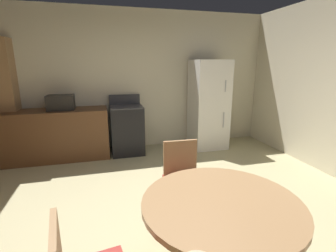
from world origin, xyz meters
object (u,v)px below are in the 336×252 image
(microwave, at_px, (61,102))
(chair_north, at_px, (183,176))
(refrigerator, at_px, (208,105))
(dining_table, at_px, (220,221))
(oven_range, at_px, (127,129))

(microwave, xyz_separation_m, chair_north, (1.51, -2.24, -0.53))
(refrigerator, height_order, chair_north, refrigerator)
(microwave, xyz_separation_m, dining_table, (1.48, -3.19, -0.43))
(oven_range, bearing_deg, refrigerator, -1.87)
(refrigerator, bearing_deg, chair_north, -119.88)
(oven_range, xyz_separation_m, dining_table, (0.36, -3.19, 0.13))
(oven_range, height_order, chair_north, oven_range)
(oven_range, relative_size, refrigerator, 0.62)
(microwave, distance_m, chair_north, 2.76)
(chair_north, bearing_deg, dining_table, -0.00)
(oven_range, relative_size, chair_north, 1.26)
(dining_table, height_order, chair_north, chair_north)
(refrigerator, xyz_separation_m, dining_table, (-1.29, -3.14, -0.28))
(microwave, distance_m, dining_table, 3.54)
(oven_range, relative_size, dining_table, 0.98)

